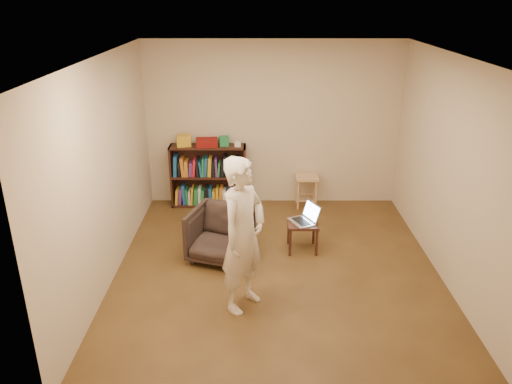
{
  "coord_description": "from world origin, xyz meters",
  "views": [
    {
      "loc": [
        -0.25,
        -5.43,
        3.25
      ],
      "look_at": [
        -0.26,
        0.35,
        0.92
      ],
      "focal_mm": 35.0,
      "sensor_mm": 36.0,
      "label": 1
    }
  ],
  "objects_px": {
    "armchair": "(221,234)",
    "person": "(243,235)",
    "side_table": "(303,227)",
    "laptop": "(305,218)",
    "stool": "(307,182)",
    "bookshelf": "(209,179)"
  },
  "relations": [
    {
      "from": "side_table",
      "to": "laptop",
      "type": "height_order",
      "value": "laptop"
    },
    {
      "from": "bookshelf",
      "to": "stool",
      "type": "distance_m",
      "value": 1.57
    },
    {
      "from": "bookshelf",
      "to": "stool",
      "type": "xyz_separation_m",
      "value": [
        1.57,
        -0.06,
        -0.02
      ]
    },
    {
      "from": "stool",
      "to": "person",
      "type": "height_order",
      "value": "person"
    },
    {
      "from": "stool",
      "to": "person",
      "type": "relative_size",
      "value": 0.3
    },
    {
      "from": "person",
      "to": "armchair",
      "type": "bearing_deg",
      "value": 51.32
    },
    {
      "from": "bookshelf",
      "to": "armchair",
      "type": "distance_m",
      "value": 1.81
    },
    {
      "from": "bookshelf",
      "to": "armchair",
      "type": "height_order",
      "value": "bookshelf"
    },
    {
      "from": "laptop",
      "to": "bookshelf",
      "type": "bearing_deg",
      "value": -163.34
    },
    {
      "from": "armchair",
      "to": "person",
      "type": "bearing_deg",
      "value": -55.32
    },
    {
      "from": "side_table",
      "to": "laptop",
      "type": "distance_m",
      "value": 0.13
    },
    {
      "from": "stool",
      "to": "laptop",
      "type": "bearing_deg",
      "value": -96.02
    },
    {
      "from": "laptop",
      "to": "stool",
      "type": "bearing_deg",
      "value": 147.87
    },
    {
      "from": "stool",
      "to": "armchair",
      "type": "relative_size",
      "value": 0.69
    },
    {
      "from": "bookshelf",
      "to": "person",
      "type": "distance_m",
      "value": 2.93
    },
    {
      "from": "bookshelf",
      "to": "stool",
      "type": "height_order",
      "value": "bookshelf"
    },
    {
      "from": "stool",
      "to": "bookshelf",
      "type": "bearing_deg",
      "value": 177.67
    },
    {
      "from": "side_table",
      "to": "armchair",
      "type": "bearing_deg",
      "value": -167.93
    },
    {
      "from": "armchair",
      "to": "side_table",
      "type": "relative_size",
      "value": 1.84
    },
    {
      "from": "armchair",
      "to": "person",
      "type": "height_order",
      "value": "person"
    },
    {
      "from": "stool",
      "to": "person",
      "type": "xyz_separation_m",
      "value": [
        -0.94,
        -2.77,
        0.45
      ]
    },
    {
      "from": "armchair",
      "to": "laptop",
      "type": "xyz_separation_m",
      "value": [
        1.11,
        0.24,
        0.12
      ]
    }
  ]
}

